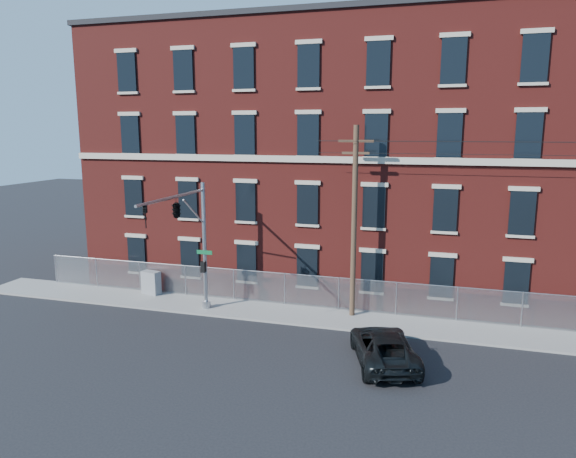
% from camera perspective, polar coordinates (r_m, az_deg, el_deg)
% --- Properties ---
extents(ground, '(140.00, 140.00, 0.00)m').
position_cam_1_polar(ground, '(24.07, -0.16, -13.49)').
color(ground, black).
rests_on(ground, ground).
extents(sidewalk, '(65.00, 3.00, 0.12)m').
position_cam_1_polar(sidewalk, '(28.43, 27.41, -10.73)').
color(sidewalk, gray).
rests_on(sidewalk, ground).
extents(mill_building, '(55.30, 14.32, 16.30)m').
position_cam_1_polar(mill_building, '(35.50, 25.85, 6.87)').
color(mill_building, maroon).
rests_on(mill_building, ground).
extents(chain_link_fence, '(59.06, 0.06, 1.85)m').
position_cam_1_polar(chain_link_fence, '(29.31, 27.10, -8.01)').
color(chain_link_fence, '#A5A8AD').
rests_on(chain_link_fence, ground).
extents(traffic_signal_mast, '(0.90, 6.75, 7.00)m').
position_cam_1_polar(traffic_signal_mast, '(26.64, -11.28, 0.82)').
color(traffic_signal_mast, '#9EA0A5').
rests_on(traffic_signal_mast, ground).
extents(utility_pole_near, '(1.80, 0.28, 10.00)m').
position_cam_1_polar(utility_pole_near, '(27.37, 7.20, 1.09)').
color(utility_pole_near, '#4E3827').
rests_on(utility_pole_near, ground).
extents(pickup_truck, '(3.81, 5.62, 1.43)m').
position_cam_1_polar(pickup_truck, '(23.41, 10.35, -12.49)').
color(pickup_truck, black).
rests_on(pickup_truck, ground).
extents(utility_cabinet, '(1.21, 0.78, 1.40)m').
position_cam_1_polar(utility_cabinet, '(32.85, -14.64, -5.65)').
color(utility_cabinet, slate).
rests_on(utility_cabinet, sidewalk).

